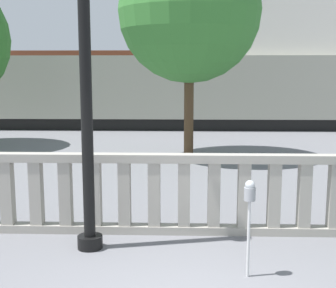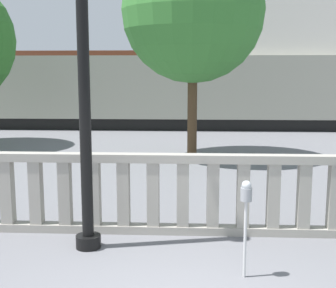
% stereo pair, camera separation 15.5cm
% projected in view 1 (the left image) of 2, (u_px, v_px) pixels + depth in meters
% --- Properties ---
extents(balustrade, '(14.84, 0.24, 1.37)m').
position_uv_depth(balustrade, '(184.00, 194.00, 7.82)').
color(balustrade, '#9E998E').
rests_on(balustrade, ground).
extents(lamppost, '(0.39, 0.39, 5.51)m').
position_uv_depth(lamppost, '(85.00, 59.00, 6.82)').
color(lamppost, black).
rests_on(lamppost, ground).
extents(parking_meter, '(0.15, 0.15, 1.32)m').
position_uv_depth(parking_meter, '(250.00, 201.00, 6.11)').
color(parking_meter, silver).
rests_on(parking_meter, ground).
extents(train_near, '(28.83, 2.85, 4.00)m').
position_uv_depth(train_near, '(244.00, 91.00, 22.19)').
color(train_near, black).
rests_on(train_near, ground).
extents(train_far, '(21.10, 2.73, 4.53)m').
position_uv_depth(train_far, '(133.00, 81.00, 29.55)').
color(train_far, black).
rests_on(train_far, ground).
extents(building_block, '(8.73, 9.98, 10.57)m').
position_uv_depth(building_block, '(309.00, 23.00, 25.57)').
color(building_block, beige).
rests_on(building_block, ground).
extents(tree_right, '(4.31, 4.31, 6.66)m').
position_uv_depth(tree_right, '(189.00, 11.00, 14.02)').
color(tree_right, '#4C3823').
rests_on(tree_right, ground).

